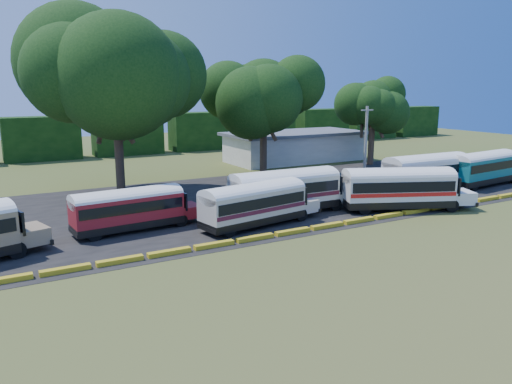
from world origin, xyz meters
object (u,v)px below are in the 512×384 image
bus_white_red (401,186)px  bus_teal (484,166)px  bus_red (131,207)px  bus_cream_west (255,202)px  tree_west (114,72)px

bus_white_red → bus_teal: (15.20, 3.46, 0.01)m
bus_red → bus_white_red: (21.03, -4.94, 0.25)m
bus_cream_west → bus_white_red: bearing=-16.0°
bus_red → bus_teal: 36.27m
bus_white_red → bus_teal: bus_white_red is taller
bus_cream_west → tree_west: (-5.96, 14.75, 9.46)m
bus_white_red → bus_red: bearing=-170.0°
bus_red → bus_teal: bearing=-6.6°
bus_white_red → tree_west: bearing=162.1°
bus_red → tree_west: 15.05m
bus_red → bus_teal: bus_teal is taller
bus_teal → bus_white_red: bearing=-172.9°
bus_cream_west → bus_teal: bearing=-5.1°
bus_white_red → tree_west: (-18.77, 16.36, 9.28)m
bus_red → bus_white_red: 21.60m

